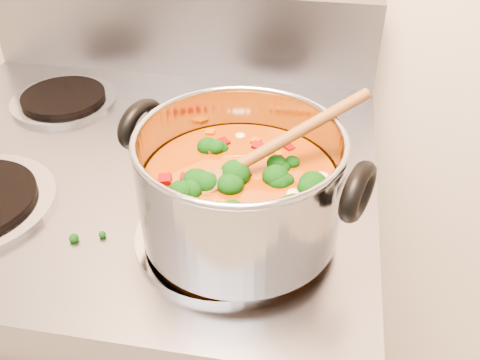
{
  "coord_description": "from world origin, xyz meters",
  "views": [
    {
      "loc": [
        0.32,
        0.53,
        1.39
      ],
      "look_at": [
        0.23,
        1.02,
        1.01
      ],
      "focal_mm": 40.0,
      "sensor_mm": 36.0,
      "label": 1
    }
  ],
  "objects": [
    {
      "name": "electric_range",
      "position": [
        0.04,
        1.16,
        0.47
      ],
      "size": [
        0.74,
        0.67,
        1.08
      ],
      "color": "gray",
      "rests_on": "ground"
    },
    {
      "name": "stockpot",
      "position": [
        0.23,
        1.02,
        1.0
      ],
      "size": [
        0.31,
        0.24,
        0.15
      ],
      "rotation": [
        0.0,
        0.0,
        -0.32
      ],
      "color": "#9C9CA3",
      "rests_on": "electric_range"
    },
    {
      "name": "cooktop_crumbs",
      "position": [
        0.15,
        1.09,
        0.92
      ],
      "size": [
        0.28,
        0.19,
        0.01
      ],
      "color": "black",
      "rests_on": "electric_range"
    },
    {
      "name": "wooden_spoon",
      "position": [
        0.24,
        1.02,
        1.03
      ],
      "size": [
        0.22,
        0.15,
        0.1
      ],
      "rotation": [
        0.0,
        0.0,
        0.58
      ],
      "color": "brown",
      "rests_on": "stockpot"
    }
  ]
}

